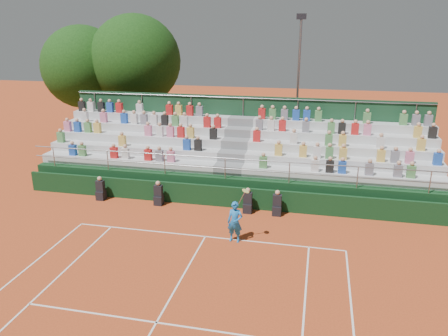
% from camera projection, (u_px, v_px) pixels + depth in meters
% --- Properties ---
extents(ground, '(90.00, 90.00, 0.00)m').
position_uv_depth(ground, '(205.00, 237.00, 17.57)').
color(ground, '#B5461E').
rests_on(ground, ground).
extents(courtside_wall, '(20.00, 0.15, 1.00)m').
position_uv_depth(courtside_wall, '(223.00, 196.00, 20.39)').
color(courtside_wall, black).
rests_on(courtside_wall, ground).
extents(line_officials, '(8.98, 0.40, 1.19)m').
position_uv_depth(line_officials, '(194.00, 198.00, 20.24)').
color(line_officials, black).
rests_on(line_officials, ground).
extents(grandstand, '(20.00, 5.20, 4.40)m').
position_uv_depth(grandstand, '(236.00, 164.00, 23.22)').
color(grandstand, black).
rests_on(grandstand, ground).
extents(tennis_player, '(0.85, 0.44, 2.22)m').
position_uv_depth(tennis_player, '(235.00, 222.00, 16.96)').
color(tennis_player, blue).
rests_on(tennis_player, ground).
extents(tree_west, '(5.67, 5.67, 8.21)m').
position_uv_depth(tree_west, '(83.00, 67.00, 30.29)').
color(tree_west, '#362313').
rests_on(tree_west, ground).
extents(tree_east, '(6.13, 6.13, 8.92)m').
position_uv_depth(tree_east, '(135.00, 61.00, 29.66)').
color(tree_east, '#362313').
rests_on(tree_east, ground).
extents(floodlight_mast, '(0.60, 0.25, 8.82)m').
position_uv_depth(floodlight_mast, '(298.00, 75.00, 28.03)').
color(floodlight_mast, gray).
rests_on(floodlight_mast, ground).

